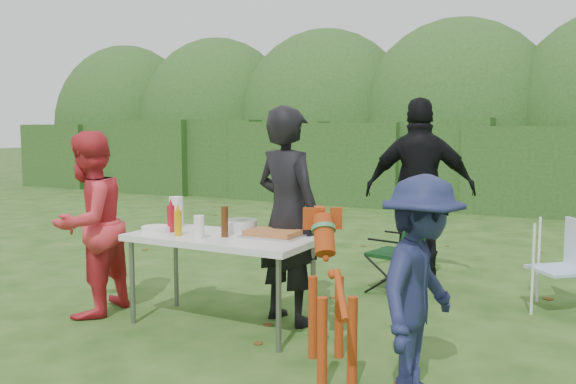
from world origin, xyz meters
The scene contains 20 objects.
ground centered at (0.00, 0.00, 0.00)m, with size 80.00×80.00×0.00m, color #1E4211.
hedge_row centered at (0.00, 8.00, 0.85)m, with size 22.00×1.40×1.70m, color #23471C.
shrub_backdrop centered at (0.00, 9.60, 1.60)m, with size 20.00×2.60×3.20m, color #3D6628.
folding_table centered at (0.38, -0.11, 0.69)m, with size 1.50×0.70×0.74m.
person_cook centered at (0.79, 0.26, 0.88)m, with size 0.64×0.42×1.77m, color black.
person_red_jacket centered at (-0.79, -0.36, 0.78)m, with size 0.76×0.59×1.57m, color red.
person_black_puffy centered at (1.36, 2.10, 0.95)m, with size 1.12×0.46×1.90m, color black.
child centered at (2.16, -0.66, 0.66)m, with size 0.86×0.49×1.33m, color #1A2146.
dog centered at (1.54, -0.54, 0.50)m, with size 1.05×0.42×1.00m, color #9D350F, non-canonical shape.
camping_chair centered at (1.29, 1.56, 0.43)m, with size 0.54×0.54×0.86m, color #0E3313, non-canonical shape.
lawn_chair centered at (2.75, 1.62, 0.40)m, with size 0.48×0.48×0.81m, color #5489CD, non-canonical shape.
food_tray centered at (0.78, 0.02, 0.75)m, with size 0.45×0.30×0.02m, color #B7B7BA.
focaccia_bread centered at (0.78, 0.02, 0.78)m, with size 0.40×0.26×0.04m, color #B06833.
mustard_bottle centered at (0.08, -0.26, 0.84)m, with size 0.06×0.06×0.20m, color #D09607.
ketchup_bottle centered at (-0.07, -0.16, 0.85)m, with size 0.06×0.06×0.22m, color #A4111E.
beer_bottle centered at (0.44, -0.14, 0.86)m, with size 0.06×0.06×0.24m, color #47230F.
paper_towel_roll centered at (-0.21, 0.08, 0.87)m, with size 0.12×0.12×0.26m, color white.
cup_stack centered at (0.31, -0.30, 0.83)m, with size 0.08×0.08×0.18m, color white.
pasta_bowl centered at (0.43, 0.13, 0.79)m, with size 0.26×0.26×0.10m, color silver.
plate_stack centered at (-0.18, -0.22, 0.77)m, with size 0.24×0.24×0.05m, color white.
Camera 1 is at (3.10, -4.05, 1.59)m, focal length 38.00 mm.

